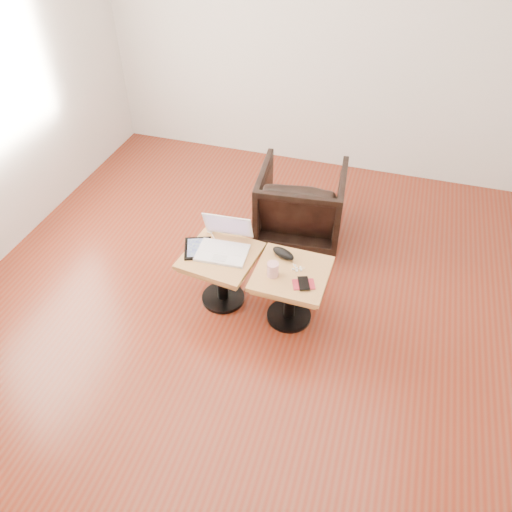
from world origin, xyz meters
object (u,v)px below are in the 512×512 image
(side_table_left, at_px, (221,266))
(armchair, at_px, (301,203))
(laptop, at_px, (224,244))
(striped_cup, at_px, (273,269))
(side_table_right, at_px, (291,284))

(side_table_left, relative_size, armchair, 0.77)
(laptop, relative_size, striped_cup, 3.65)
(side_table_right, bearing_deg, side_table_left, 178.11)
(side_table_right, relative_size, armchair, 0.71)
(side_table_right, distance_m, laptop, 0.54)
(striped_cup, distance_m, armchair, 1.04)
(side_table_left, bearing_deg, armchair, 75.73)
(side_table_left, distance_m, laptop, 0.17)
(side_table_left, xyz_separation_m, laptop, (0.01, 0.06, 0.16))
(striped_cup, bearing_deg, side_table_right, 30.03)
(laptop, distance_m, striped_cup, 0.42)
(side_table_right, height_order, armchair, armchair)
(side_table_left, height_order, armchair, armchair)
(side_table_left, height_order, laptop, laptop)
(side_table_right, relative_size, striped_cup, 4.96)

